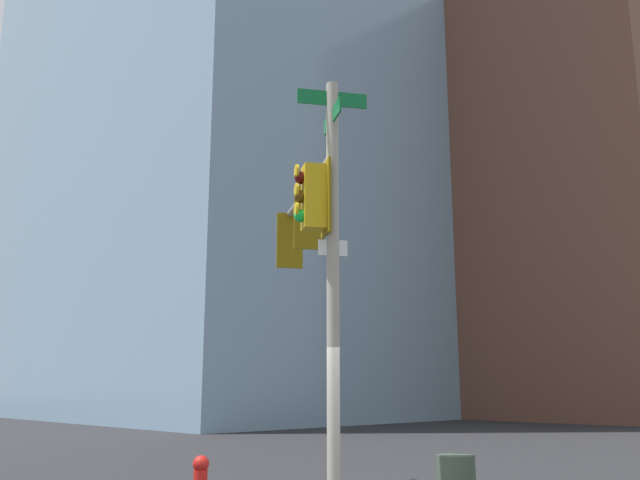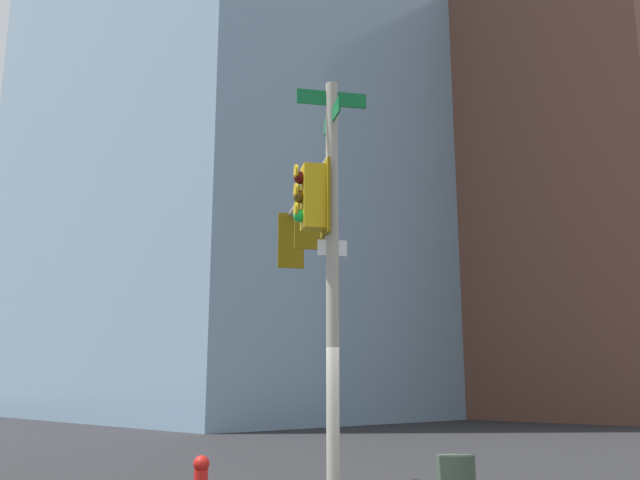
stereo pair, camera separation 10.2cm
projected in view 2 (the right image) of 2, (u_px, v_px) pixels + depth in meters
name	position (u px, v px, depth m)	size (l,w,h in m)	color
signal_pole_assembly	(310.00, 235.00, 11.82)	(3.36, 4.90, 6.65)	#9E998C
building_brick_nearside	(171.00, 73.00, 58.77)	(20.29, 21.31, 56.54)	#845B47
building_brick_midblock	(606.00, 208.00, 48.37)	(21.67, 14.19, 28.65)	brown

